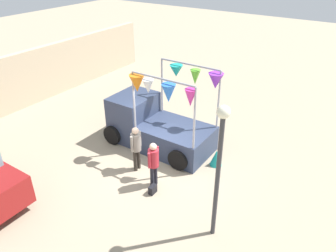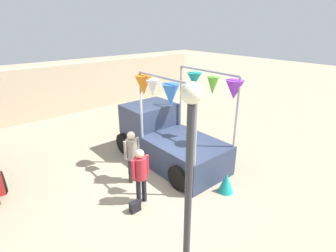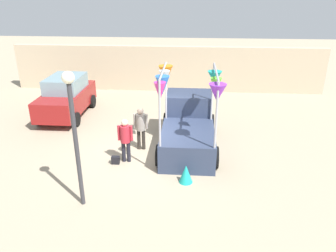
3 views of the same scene
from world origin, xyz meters
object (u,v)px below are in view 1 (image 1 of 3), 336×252
object	(u,v)px
folded_kite_bundle_teal	(216,158)
handbag	(153,189)
person_customer	(153,161)
street_lamp	(220,156)
person_vendor	(136,145)
vendor_truck	(154,123)

from	to	relation	value
folded_kite_bundle_teal	handbag	bearing A→B (deg)	158.30
person_customer	street_lamp	bearing A→B (deg)	-106.89
handbag	street_lamp	world-z (taller)	street_lamp
handbag	street_lamp	bearing A→B (deg)	-100.17
folded_kite_bundle_teal	street_lamp	bearing A→B (deg)	-155.18
person_vendor	handbag	size ratio (longest dim) A/B	5.95
folded_kite_bundle_teal	person_vendor	bearing A→B (deg)	128.63
vendor_truck	person_vendor	bearing A→B (deg)	-163.62
vendor_truck	person_customer	xyz separation A→B (m)	(-2.14, -1.52, 0.06)
vendor_truck	handbag	bearing A→B (deg)	-145.40
street_lamp	folded_kite_bundle_teal	distance (m)	3.89
street_lamp	folded_kite_bundle_teal	world-z (taller)	street_lamp
handbag	folded_kite_bundle_teal	world-z (taller)	folded_kite_bundle_teal
person_customer	folded_kite_bundle_teal	world-z (taller)	person_customer
person_vendor	street_lamp	bearing A→B (deg)	-108.08
person_vendor	handbag	xyz separation A→B (m)	(-0.73, -1.20, -0.87)
handbag	folded_kite_bundle_teal	xyz separation A→B (m)	(2.48, -0.99, 0.16)
vendor_truck	person_customer	distance (m)	2.62
handbag	folded_kite_bundle_teal	bearing A→B (deg)	-21.70
person_customer	handbag	bearing A→B (deg)	-150.26
handbag	folded_kite_bundle_teal	size ratio (longest dim) A/B	0.47
person_vendor	street_lamp	size ratio (longest dim) A/B	0.43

